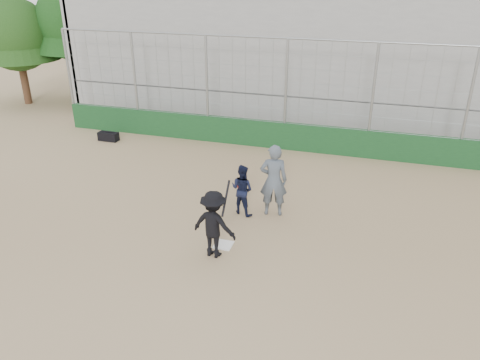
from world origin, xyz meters
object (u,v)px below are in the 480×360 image
(equipment_bag, at_px, (108,136))
(catcher_crouched, at_px, (242,197))
(batter_at_plate, at_px, (214,224))
(umpire, at_px, (273,184))

(equipment_bag, bearing_deg, catcher_crouched, -31.72)
(catcher_crouched, relative_size, equipment_bag, 1.26)
(batter_at_plate, bearing_deg, umpire, 70.19)
(catcher_crouched, xyz_separation_m, umpire, (0.82, 0.22, 0.42))
(catcher_crouched, bearing_deg, batter_at_plate, -90.94)
(batter_at_plate, distance_m, equipment_bag, 9.19)
(batter_at_plate, relative_size, catcher_crouched, 1.81)
(batter_at_plate, bearing_deg, catcher_crouched, 89.06)
(batter_at_plate, bearing_deg, equipment_bag, 136.73)
(batter_at_plate, height_order, umpire, umpire)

